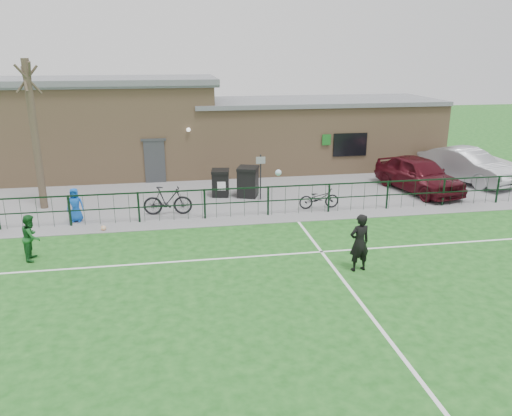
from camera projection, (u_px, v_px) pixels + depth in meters
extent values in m
plane|color=#175018|center=(291.00, 319.00, 12.19)|extent=(90.00, 90.00, 0.00)
cube|color=slate|center=(227.00, 182.00, 24.87)|extent=(34.00, 13.00, 0.02)
cube|color=white|center=(244.00, 218.00, 19.52)|extent=(28.00, 0.10, 0.01)
cube|color=white|center=(261.00, 256.00, 15.95)|extent=(28.00, 0.10, 0.01)
cube|color=white|center=(368.00, 312.00, 12.52)|extent=(0.10, 16.00, 0.01)
cube|color=black|center=(243.00, 202.00, 19.53)|extent=(28.00, 0.10, 1.20)
cylinder|color=#433528|center=(35.00, 137.00, 19.86)|extent=(0.30, 0.30, 6.00)
cube|color=black|center=(221.00, 184.00, 22.34)|extent=(0.85, 0.93, 1.10)
cube|color=black|center=(248.00, 183.00, 22.23)|extent=(1.09, 1.16, 1.25)
cylinder|color=black|center=(260.00, 177.00, 21.61)|extent=(0.06, 0.06, 2.00)
imported|color=#440C14|center=(419.00, 174.00, 22.97)|extent=(2.91, 5.07, 1.62)
imported|color=#A1A2A8|center=(467.00, 165.00, 24.66)|extent=(3.35, 5.27, 1.64)
imported|color=black|center=(168.00, 201.00, 19.73)|extent=(1.97, 0.70, 1.16)
imported|color=black|center=(319.00, 198.00, 20.57)|extent=(1.69, 0.60, 0.88)
imported|color=blue|center=(75.00, 205.00, 18.93)|extent=(0.66, 0.45, 1.31)
imported|color=black|center=(359.00, 243.00, 14.67)|extent=(0.71, 0.53, 1.76)
sphere|color=white|center=(278.00, 173.00, 17.36)|extent=(0.22, 0.22, 0.22)
imported|color=#195722|center=(31.00, 237.00, 15.52)|extent=(0.55, 0.71, 1.46)
sphere|color=white|center=(104.00, 228.00, 18.16)|extent=(0.20, 0.20, 0.20)
cube|color=#A4815C|center=(220.00, 137.00, 27.16)|extent=(24.00, 5.00, 3.50)
cube|color=#A4815C|center=(98.00, 95.00, 25.45)|extent=(11.52, 5.00, 1.20)
cube|color=#575A5F|center=(96.00, 80.00, 25.23)|extent=(12.02, 5.40, 0.28)
cube|color=#575A5F|center=(315.00, 101.00, 27.45)|extent=(13.44, 5.30, 0.22)
cube|color=#383A3D|center=(155.00, 162.00, 24.43)|extent=(1.00, 0.08, 2.10)
cube|color=black|center=(350.00, 145.00, 25.88)|extent=(1.80, 0.08, 1.20)
cube|color=#19661E|center=(326.00, 140.00, 25.53)|extent=(0.45, 0.04, 0.55)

